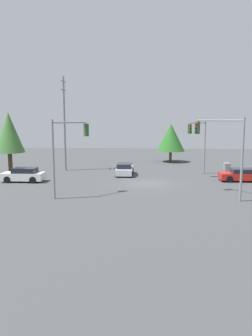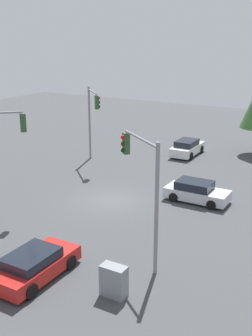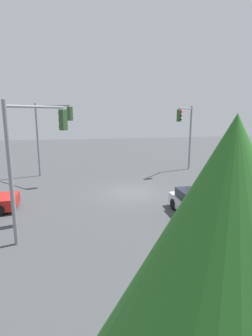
{
  "view_description": "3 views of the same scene",
  "coord_description": "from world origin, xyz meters",
  "px_view_note": "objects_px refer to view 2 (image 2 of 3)",
  "views": [
    {
      "loc": [
        31.73,
        -0.14,
        6.24
      ],
      "look_at": [
        1.21,
        -2.12,
        1.71
      ],
      "focal_mm": 35.0,
      "sensor_mm": 36.0,
      "label": 1
    },
    {
      "loc": [
        -13.73,
        21.74,
        10.39
      ],
      "look_at": [
        -0.06,
        -1.89,
        1.71
      ],
      "focal_mm": 45.0,
      "sensor_mm": 36.0,
      "label": 2
    },
    {
      "loc": [
        -17.68,
        3.75,
        5.64
      ],
      "look_at": [
        1.12,
        0.14,
        1.58
      ],
      "focal_mm": 28.0,
      "sensor_mm": 36.0,
      "label": 3
    }
  ],
  "objects_px": {
    "sedan_white": "(187,148)",
    "sedan_silver": "(196,192)",
    "sedan_red": "(35,265)",
    "traffic_signal_main": "(143,176)",
    "electrical_cabinet": "(114,281)",
    "traffic_signal_aux": "(92,113)"
  },
  "relations": [
    {
      "from": "sedan_white",
      "to": "electrical_cabinet",
      "type": "distance_m",
      "value": 22.25
    },
    {
      "from": "sedan_white",
      "to": "sedan_silver",
      "type": "relative_size",
      "value": 1.02
    },
    {
      "from": "sedan_silver",
      "to": "traffic_signal_aux",
      "type": "bearing_deg",
      "value": -109.94
    },
    {
      "from": "traffic_signal_main",
      "to": "electrical_cabinet",
      "type": "height_order",
      "value": "traffic_signal_main"
    },
    {
      "from": "sedan_red",
      "to": "traffic_signal_main",
      "type": "bearing_deg",
      "value": 49.54
    },
    {
      "from": "traffic_signal_aux",
      "to": "electrical_cabinet",
      "type": "distance_m",
      "value": 19.65
    },
    {
      "from": "sedan_silver",
      "to": "electrical_cabinet",
      "type": "bearing_deg",
      "value": 4.11
    },
    {
      "from": "traffic_signal_main",
      "to": "traffic_signal_aux",
      "type": "bearing_deg",
      "value": -10.03
    },
    {
      "from": "sedan_red",
      "to": "traffic_signal_main",
      "type": "xyz_separation_m",
      "value": [
        -3.33,
        -3.9,
        3.57
      ]
    },
    {
      "from": "sedan_white",
      "to": "sedan_silver",
      "type": "distance_m",
      "value": 11.01
    },
    {
      "from": "sedan_red",
      "to": "traffic_signal_main",
      "type": "distance_m",
      "value": 6.25
    },
    {
      "from": "electrical_cabinet",
      "to": "traffic_signal_main",
      "type": "bearing_deg",
      "value": -82.43
    },
    {
      "from": "sedan_white",
      "to": "sedan_red",
      "type": "relative_size",
      "value": 0.98
    },
    {
      "from": "sedan_red",
      "to": "traffic_signal_aux",
      "type": "relative_size",
      "value": 0.68
    },
    {
      "from": "sedan_red",
      "to": "electrical_cabinet",
      "type": "relative_size",
      "value": 3.11
    },
    {
      "from": "sedan_red",
      "to": "sedan_silver",
      "type": "distance_m",
      "value": 12.54
    },
    {
      "from": "traffic_signal_main",
      "to": "sedan_red",
      "type": "bearing_deg",
      "value": 87.1
    },
    {
      "from": "traffic_signal_main",
      "to": "sedan_white",
      "type": "bearing_deg",
      "value": -36.86
    },
    {
      "from": "sedan_white",
      "to": "electrical_cabinet",
      "type": "bearing_deg",
      "value": -75.62
    },
    {
      "from": "sedan_red",
      "to": "traffic_signal_main",
      "type": "height_order",
      "value": "traffic_signal_main"
    },
    {
      "from": "traffic_signal_main",
      "to": "electrical_cabinet",
      "type": "bearing_deg",
      "value": 135.13
    },
    {
      "from": "traffic_signal_aux",
      "to": "electrical_cabinet",
      "type": "bearing_deg",
      "value": -9.25
    }
  ]
}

